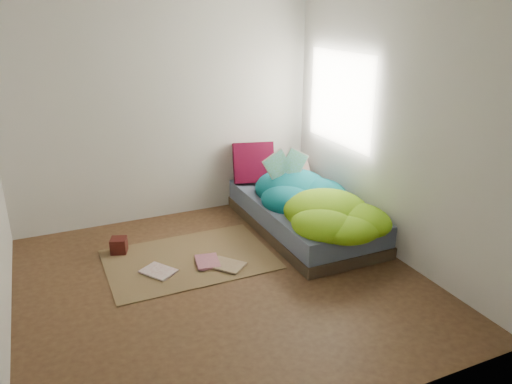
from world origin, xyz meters
TOP-DOWN VIEW (x-y plane):
  - ground at (0.00, 0.00)m, footprint 3.50×3.50m
  - room_walls at (0.01, 0.01)m, footprint 3.54×3.54m
  - bed at (1.22, 0.72)m, footprint 1.00×2.00m
  - duvet at (1.22, 0.50)m, footprint 0.96×1.84m
  - rug at (-0.15, 0.55)m, footprint 1.60×1.10m
  - pillow_floral at (1.39, 1.51)m, footprint 0.71×0.59m
  - pillow_magenta at (0.98, 1.53)m, footprint 0.51×0.27m
  - open_book at (1.12, 0.95)m, footprint 0.44×0.10m
  - wooden_box at (-0.75, 0.98)m, footprint 0.20×0.20m
  - floor_book_a at (-0.59, 0.34)m, footprint 0.36×0.38m
  - floor_book_b at (-0.12, 0.42)m, footprint 0.27×0.33m
  - floor_book_c at (0.04, 0.18)m, footprint 0.39×0.40m

SIDE VIEW (x-z plane):
  - ground at x=0.00m, z-range 0.00..0.00m
  - rug at x=-0.15m, z-range 0.00..0.01m
  - floor_book_a at x=-0.59m, z-range 0.01..0.04m
  - floor_book_c at x=0.04m, z-range 0.01..0.04m
  - floor_book_b at x=-0.12m, z-range 0.01..0.04m
  - wooden_box at x=-0.75m, z-range 0.01..0.17m
  - bed at x=1.22m, z-range 0.00..0.34m
  - pillow_floral at x=1.39m, z-range 0.34..0.48m
  - duvet at x=1.22m, z-range 0.34..0.68m
  - pillow_magenta at x=0.98m, z-range 0.34..0.82m
  - open_book at x=1.12m, z-range 0.68..0.95m
  - room_walls at x=0.01m, z-range 0.32..2.94m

